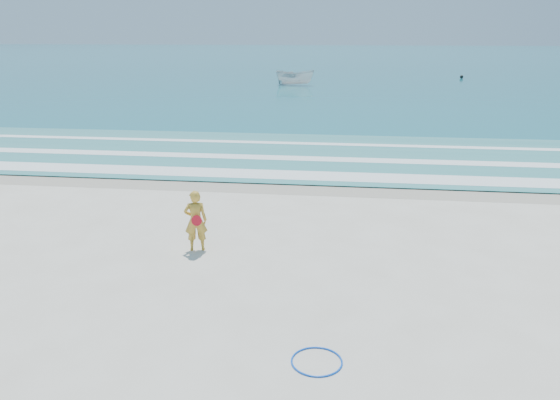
# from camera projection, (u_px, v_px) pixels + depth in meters

# --- Properties ---
(ground) EXTENTS (400.00, 400.00, 0.00)m
(ground) POSITION_uv_depth(u_px,v_px,m) (243.00, 302.00, 11.36)
(ground) COLOR silver
(ground) RESTS_ON ground
(wet_sand) EXTENTS (400.00, 2.40, 0.00)m
(wet_sand) POSITION_uv_depth(u_px,v_px,m) (290.00, 185.00, 19.89)
(wet_sand) COLOR #B2A893
(wet_sand) RESTS_ON ground
(ocean) EXTENTS (400.00, 190.00, 0.04)m
(ocean) POSITION_uv_depth(u_px,v_px,m) (341.00, 58.00, 110.79)
(ocean) COLOR #19727F
(ocean) RESTS_ON ground
(shallow) EXTENTS (400.00, 10.00, 0.01)m
(shallow) POSITION_uv_depth(u_px,v_px,m) (302.00, 155.00, 24.61)
(shallow) COLOR #59B7AD
(shallow) RESTS_ON ocean
(foam_near) EXTENTS (400.00, 1.40, 0.01)m
(foam_near) POSITION_uv_depth(u_px,v_px,m) (293.00, 175.00, 21.10)
(foam_near) COLOR white
(foam_near) RESTS_ON shallow
(foam_mid) EXTENTS (400.00, 0.90, 0.01)m
(foam_mid) POSITION_uv_depth(u_px,v_px,m) (300.00, 158.00, 23.85)
(foam_mid) COLOR white
(foam_mid) RESTS_ON shallow
(foam_far) EXTENTS (400.00, 0.60, 0.01)m
(foam_far) POSITION_uv_depth(u_px,v_px,m) (306.00, 143.00, 26.97)
(foam_far) COLOR white
(foam_far) RESTS_ON shallow
(hoop) EXTENTS (1.13, 1.13, 0.03)m
(hoop) POSITION_uv_depth(u_px,v_px,m) (317.00, 361.00, 9.30)
(hoop) COLOR blue
(hoop) RESTS_ON ground
(boat) EXTENTS (4.29, 2.35, 1.57)m
(boat) POSITION_uv_depth(u_px,v_px,m) (295.00, 77.00, 55.33)
(boat) COLOR silver
(boat) RESTS_ON ocean
(buoy) EXTENTS (0.40, 0.40, 0.40)m
(buoy) POSITION_uv_depth(u_px,v_px,m) (462.00, 77.00, 63.07)
(buoy) COLOR black
(buoy) RESTS_ON ocean
(woman) EXTENTS (0.65, 0.51, 1.59)m
(woman) POSITION_uv_depth(u_px,v_px,m) (196.00, 221.00, 13.83)
(woman) COLOR gold
(woman) RESTS_ON ground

